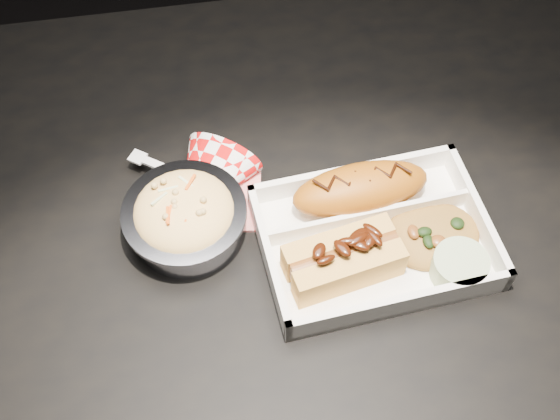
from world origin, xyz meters
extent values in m
cube|color=black|center=(0.00, 0.00, 0.73)|extent=(1.20, 0.80, 0.03)
cylinder|color=black|center=(0.55, 0.35, 0.36)|extent=(0.05, 0.05, 0.72)
cube|color=white|center=(0.08, -0.04, 0.75)|extent=(0.26, 0.20, 0.01)
cube|color=white|center=(0.07, 0.04, 0.77)|extent=(0.25, 0.03, 0.04)
cube|color=white|center=(0.09, -0.13, 0.77)|extent=(0.25, 0.03, 0.04)
cube|color=white|center=(-0.04, -0.05, 0.77)|extent=(0.02, 0.18, 0.04)
cube|color=white|center=(0.20, -0.03, 0.77)|extent=(0.02, 0.18, 0.04)
cube|color=white|center=(0.08, -0.02, 0.77)|extent=(0.23, 0.02, 0.03)
ellipsoid|color=#A85910|center=(0.08, 0.02, 0.78)|extent=(0.16, 0.08, 0.05)
cube|color=gold|center=(0.04, -0.09, 0.78)|extent=(0.13, 0.05, 0.04)
cube|color=gold|center=(0.03, -0.05, 0.78)|extent=(0.13, 0.05, 0.04)
cylinder|color=brown|center=(0.04, -0.07, 0.79)|extent=(0.12, 0.05, 0.03)
ellipsoid|color=#A5722F|center=(0.15, -0.05, 0.77)|extent=(0.12, 0.10, 0.03)
cylinder|color=#A9BD8F|center=(0.16, -0.10, 0.77)|extent=(0.06, 0.06, 0.03)
cylinder|color=silver|center=(-0.13, 0.01, 0.77)|extent=(0.12, 0.12, 0.04)
cylinder|color=silver|center=(-0.13, 0.01, 0.79)|extent=(0.14, 0.14, 0.01)
ellipsoid|color=beige|center=(-0.13, 0.01, 0.79)|extent=(0.11, 0.11, 0.04)
cube|color=red|center=(-0.09, 0.05, 0.75)|extent=(0.12, 0.11, 0.00)
cone|color=red|center=(-0.10, 0.06, 0.77)|extent=(0.15, 0.15, 0.10)
cube|color=white|center=(-0.15, 0.09, 0.77)|extent=(0.05, 0.04, 0.00)
cube|color=white|center=(-0.17, 0.11, 0.77)|extent=(0.03, 0.03, 0.00)
camera|label=1|loc=(-0.09, -0.42, 1.44)|focal=45.00mm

